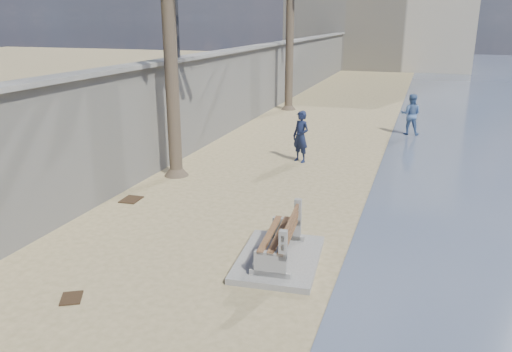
# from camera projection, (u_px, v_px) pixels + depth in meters

# --- Properties ---
(seawall) EXTENTS (0.45, 70.00, 3.50)m
(seawall) POSITION_uv_depth(u_px,v_px,m) (251.00, 84.00, 25.40)
(seawall) COLOR gray
(seawall) RESTS_ON ground_plane
(wall_cap) EXTENTS (0.80, 70.00, 0.12)m
(wall_cap) POSITION_uv_depth(u_px,v_px,m) (251.00, 47.00, 24.86)
(wall_cap) COLOR gray
(wall_cap) RESTS_ON seawall
(bench_far) EXTENTS (1.86, 2.56, 1.01)m
(bench_far) POSITION_uv_depth(u_px,v_px,m) (279.00, 242.00, 10.48)
(bench_far) COLOR gray
(bench_far) RESTS_ON ground_plane
(person_a) EXTENTS (0.92, 0.82, 2.12)m
(person_a) POSITION_uv_depth(u_px,v_px,m) (301.00, 133.00, 17.70)
(person_a) COLOR #141C39
(person_a) RESTS_ON ground_plane
(person_b) EXTENTS (0.97, 0.76, 1.99)m
(person_b) POSITION_uv_depth(u_px,v_px,m) (411.00, 112.00, 21.93)
(person_b) COLOR #4A6898
(person_b) RESTS_ON ground_plane
(debris_c) EXTENTS (0.53, 0.64, 0.03)m
(debris_c) POSITION_uv_depth(u_px,v_px,m) (131.00, 199.00, 14.20)
(debris_c) COLOR #382616
(debris_c) RESTS_ON ground_plane
(debris_d) EXTENTS (0.54, 0.58, 0.03)m
(debris_d) POSITION_uv_depth(u_px,v_px,m) (71.00, 298.00, 9.20)
(debris_d) COLOR #382616
(debris_d) RESTS_ON ground_plane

